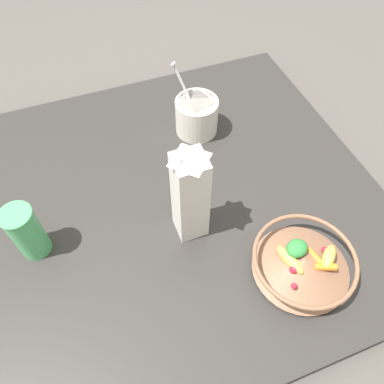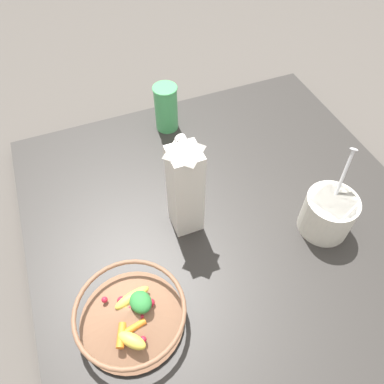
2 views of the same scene
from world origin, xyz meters
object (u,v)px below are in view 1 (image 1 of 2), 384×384
object	(u,v)px
fruit_bowl	(303,262)
yogurt_tub	(197,115)
drinking_cup	(26,231)
milk_carton	(190,192)

from	to	relation	value
fruit_bowl	yogurt_tub	distance (m)	0.52
fruit_bowl	drinking_cup	xyz separation A→B (m)	(-0.27, -0.56, 0.04)
yogurt_tub	drinking_cup	size ratio (longest dim) A/B	1.46
drinking_cup	yogurt_tub	bearing A→B (deg)	115.62
fruit_bowl	yogurt_tub	bearing A→B (deg)	-173.57
milk_carton	yogurt_tub	size ratio (longest dim) A/B	1.35
drinking_cup	milk_carton	bearing A→B (deg)	78.24
milk_carton	drinking_cup	xyz separation A→B (m)	(-0.08, -0.37, -0.07)
fruit_bowl	milk_carton	distance (m)	0.30
milk_carton	drinking_cup	bearing A→B (deg)	-101.76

